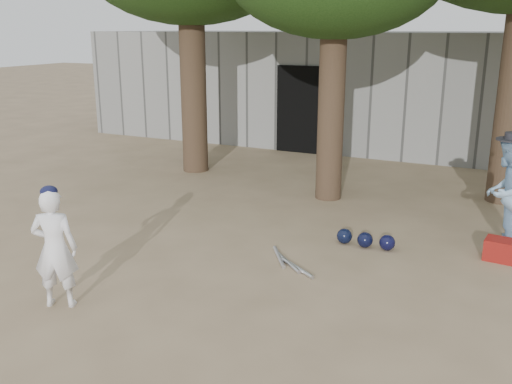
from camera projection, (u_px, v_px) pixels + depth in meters
The scene contains 7 objects.
ground at pixel (182, 276), 7.43m from camera, with size 70.00×70.00×0.00m, color #937C5E.
boy_player at pixel (55, 249), 6.46m from camera, with size 0.51×0.34×1.41m, color white.
spectator_blue at pixel (506, 193), 8.25m from camera, with size 0.79×0.61×1.62m, color #92BCE2.
red_bag at pixel (501, 250), 7.89m from camera, with size 0.42×0.32×0.30m, color maroon.
back_building at pixel (379, 87), 15.99m from camera, with size 16.00×5.24×3.00m.
helmet_row at pixel (365, 240), 8.38m from camera, with size 0.87×0.26×0.23m.
bat_pile at pixel (288, 262), 7.79m from camera, with size 0.89×0.78×0.06m.
Camera 1 is at (3.80, -5.76, 3.12)m, focal length 40.00 mm.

